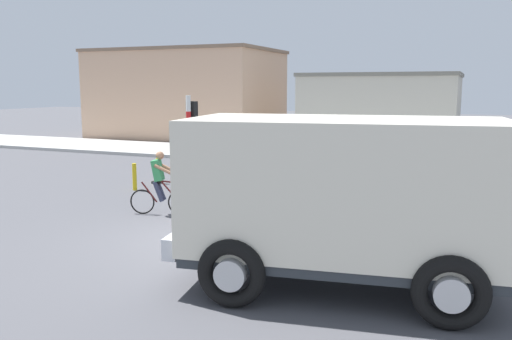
{
  "coord_description": "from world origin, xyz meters",
  "views": [
    {
      "loc": [
        5.79,
        -10.45,
        3.43
      ],
      "look_at": [
        0.35,
        2.5,
        1.2
      ],
      "focal_mm": 37.17,
      "sensor_mm": 36.0,
      "label": 1
    }
  ],
  "objects_px": {
    "bollard_near": "(135,177)",
    "bollard_far": "(158,171)",
    "truck_foreground": "(343,192)",
    "traffic_light_pole": "(191,140)",
    "car_red_near": "(321,168)",
    "cyclist": "(160,183)"
  },
  "relations": [
    {
      "from": "traffic_light_pole",
      "to": "bollard_near",
      "type": "distance_m",
      "value": 4.83
    },
    {
      "from": "truck_foreground",
      "to": "traffic_light_pole",
      "type": "distance_m",
      "value": 5.66
    },
    {
      "from": "truck_foreground",
      "to": "bollard_far",
      "type": "height_order",
      "value": "truck_foreground"
    },
    {
      "from": "truck_foreground",
      "to": "car_red_near",
      "type": "distance_m",
      "value": 8.22
    },
    {
      "from": "truck_foreground",
      "to": "bollard_far",
      "type": "relative_size",
      "value": 6.37
    },
    {
      "from": "bollard_far",
      "to": "truck_foreground",
      "type": "bearing_deg",
      "value": -40.62
    },
    {
      "from": "traffic_light_pole",
      "to": "bollard_near",
      "type": "height_order",
      "value": "traffic_light_pole"
    },
    {
      "from": "bollard_near",
      "to": "bollard_far",
      "type": "height_order",
      "value": "same"
    },
    {
      "from": "cyclist",
      "to": "car_red_near",
      "type": "xyz_separation_m",
      "value": [
        3.17,
        4.52,
        -0.05
      ]
    },
    {
      "from": "bollard_near",
      "to": "truck_foreground",
      "type": "bearing_deg",
      "value": -34.64
    },
    {
      "from": "cyclist",
      "to": "car_red_near",
      "type": "relative_size",
      "value": 0.4
    },
    {
      "from": "bollard_far",
      "to": "bollard_near",
      "type": "bearing_deg",
      "value": -90.0
    },
    {
      "from": "cyclist",
      "to": "bollard_near",
      "type": "distance_m",
      "value": 3.71
    },
    {
      "from": "cyclist",
      "to": "bollard_near",
      "type": "height_order",
      "value": "cyclist"
    },
    {
      "from": "cyclist",
      "to": "traffic_light_pole",
      "type": "distance_m",
      "value": 1.59
    },
    {
      "from": "car_red_near",
      "to": "bollard_far",
      "type": "distance_m",
      "value": 5.87
    },
    {
      "from": "cyclist",
      "to": "traffic_light_pole",
      "type": "relative_size",
      "value": 0.54
    },
    {
      "from": "truck_foreground",
      "to": "bollard_far",
      "type": "distance_m",
      "value": 11.12
    },
    {
      "from": "car_red_near",
      "to": "bollard_near",
      "type": "height_order",
      "value": "car_red_near"
    },
    {
      "from": "car_red_near",
      "to": "cyclist",
      "type": "bearing_deg",
      "value": -125.02
    },
    {
      "from": "bollard_near",
      "to": "car_red_near",
      "type": "bearing_deg",
      "value": 18.71
    },
    {
      "from": "traffic_light_pole",
      "to": "car_red_near",
      "type": "xyz_separation_m",
      "value": [
        2.14,
        4.65,
        -1.25
      ]
    }
  ]
}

